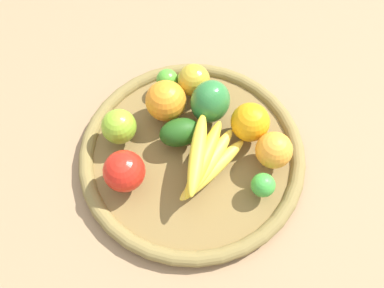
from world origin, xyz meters
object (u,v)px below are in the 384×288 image
(avocado, at_px, (181,132))
(apple_0, at_px, (194,80))
(orange_1, at_px, (274,150))
(orange_2, at_px, (250,122))
(lime_1, at_px, (263,185))
(bell_pepper, at_px, (210,102))
(apple_1, at_px, (124,171))
(apple_2, at_px, (119,127))
(banana_bunch, at_px, (206,161))
(orange_0, at_px, (166,101))
(lime_0, at_px, (167,80))

(avocado, bearing_deg, apple_0, -59.27)
(orange_1, xyz_separation_m, avocado, (0.16, 0.09, -0.01))
(avocado, relative_size, apple_0, 1.19)
(orange_1, bearing_deg, apple_0, -5.06)
(orange_2, distance_m, lime_1, 0.13)
(bell_pepper, distance_m, lime_1, 0.19)
(apple_1, relative_size, apple_2, 1.13)
(bell_pepper, xyz_separation_m, apple_1, (0.02, 0.22, -0.01))
(avocado, bearing_deg, orange_1, -151.46)
(banana_bunch, bearing_deg, orange_1, -127.46)
(apple_1, bearing_deg, orange_2, -113.18)
(banana_bunch, bearing_deg, apple_2, 18.77)
(orange_2, bearing_deg, apple_0, -1.26)
(avocado, bearing_deg, banana_bunch, 168.28)
(apple_1, xyz_separation_m, orange_0, (0.05, -0.16, 0.00))
(orange_2, bearing_deg, lime_1, 140.31)
(orange_1, distance_m, orange_2, 0.07)
(lime_0, bearing_deg, avocado, 145.79)
(avocado, bearing_deg, lime_1, -173.21)
(orange_1, height_order, lime_1, orange_1)
(apple_2, bearing_deg, banana_bunch, -161.23)
(bell_pepper, distance_m, orange_1, 0.16)
(apple_1, distance_m, apple_2, 0.10)
(apple_0, xyz_separation_m, lime_1, (-0.25, 0.08, -0.01))
(avocado, bearing_deg, orange_0, -22.06)
(banana_bunch, bearing_deg, apple_1, 51.69)
(orange_1, height_order, orange_0, orange_0)
(bell_pepper, xyz_separation_m, lime_1, (-0.18, 0.06, -0.02))
(apple_2, bearing_deg, apple_1, 143.78)
(bell_pepper, relative_size, lime_1, 2.09)
(apple_2, distance_m, lime_0, 0.15)
(apple_2, relative_size, apple_0, 1.01)
(apple_0, relative_size, lime_1, 1.51)
(apple_2, height_order, lime_0, apple_2)
(bell_pepper, xyz_separation_m, orange_1, (-0.15, -0.00, -0.01))
(apple_0, bearing_deg, banana_bunch, 139.38)
(lime_0, bearing_deg, apple_1, 115.03)
(avocado, height_order, apple_2, apple_2)
(apple_2, bearing_deg, lime_1, -160.72)
(orange_1, height_order, orange_2, orange_2)
(avocado, distance_m, lime_1, 0.19)
(orange_1, bearing_deg, lime_0, 2.42)
(banana_bunch, bearing_deg, avocado, -11.72)
(orange_2, bearing_deg, apple_2, 44.46)
(orange_0, xyz_separation_m, orange_2, (-0.15, -0.08, -0.00))
(apple_1, height_order, orange_2, same)
(lime_1, bearing_deg, apple_1, 38.19)
(apple_1, distance_m, lime_0, 0.23)
(banana_bunch, distance_m, orange_1, 0.13)
(bell_pepper, bearing_deg, avocado, 177.89)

